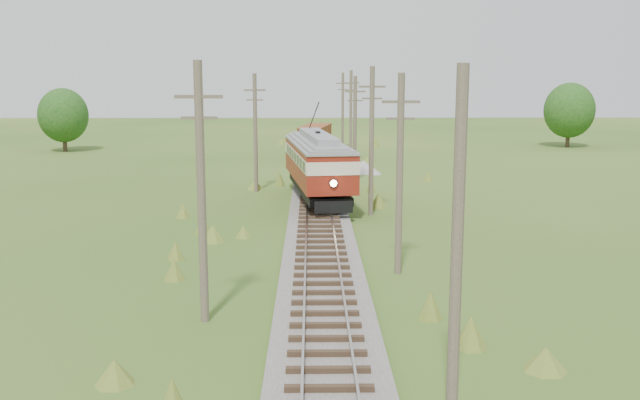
{
  "coord_description": "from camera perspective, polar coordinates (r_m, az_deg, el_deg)",
  "views": [
    {
      "loc": [
        -0.48,
        -11.91,
        8.54
      ],
      "look_at": [
        0.0,
        24.44,
        2.1
      ],
      "focal_mm": 40.0,
      "sensor_mm": 36.0,
      "label": 1
    }
  ],
  "objects": [
    {
      "name": "utility_pole_r_1",
      "position": [
        17.77,
        10.91,
        -3.61
      ],
      "size": [
        0.3,
        0.3,
        8.8
      ],
      "color": "brown",
      "rests_on": "ground"
    },
    {
      "name": "gondola",
      "position": [
        76.4,
        -0.4,
        5.1
      ],
      "size": [
        3.79,
        8.07,
        2.58
      ],
      "rotation": [
        0.0,
        0.0,
        -0.17
      ],
      "color": "black",
      "rests_on": "ground"
    },
    {
      "name": "utility_pole_r_3",
      "position": [
        43.24,
        4.14,
        4.83
      ],
      "size": [
        1.6,
        0.3,
        9.0
      ],
      "color": "brown",
      "rests_on": "ground"
    },
    {
      "name": "utility_pole_r_6",
      "position": [
        82.09,
        1.83,
        7.2
      ],
      "size": [
        1.6,
        0.3,
        8.7
      ],
      "color": "brown",
      "rests_on": "ground"
    },
    {
      "name": "railbed_main",
      "position": [
        46.66,
        -0.16,
        -0.26
      ],
      "size": [
        3.6,
        96.0,
        0.57
      ],
      "color": "#605B54",
      "rests_on": "ground"
    },
    {
      "name": "utility_pole_l_b",
      "position": [
        52.23,
        -5.19,
        5.48
      ],
      "size": [
        1.6,
        0.3,
        8.6
      ],
      "color": "brown",
      "rests_on": "ground"
    },
    {
      "name": "utility_pole_r_2",
      "position": [
        30.43,
        6.39,
        2.21
      ],
      "size": [
        1.6,
        0.3,
        8.6
      ],
      "color": "brown",
      "rests_on": "ground"
    },
    {
      "name": "utility_pole_r_5",
      "position": [
        69.13,
        2.48,
        6.75
      ],
      "size": [
        1.6,
        0.3,
        8.9
      ],
      "color": "brown",
      "rests_on": "ground"
    },
    {
      "name": "utility_pole_r_4",
      "position": [
        56.17,
        2.81,
        5.73
      ],
      "size": [
        1.6,
        0.3,
        8.4
      ],
      "color": "brown",
      "rests_on": "ground"
    },
    {
      "name": "streetcar",
      "position": [
        47.57,
        -0.17,
        3.16
      ],
      "size": [
        4.81,
        13.73,
        6.22
      ],
      "rotation": [
        0.0,
        0.0,
        0.12
      ],
      "color": "black",
      "rests_on": "ground"
    },
    {
      "name": "gravel_pile",
      "position": [
        62.47,
        3.6,
        2.64
      ],
      "size": [
        2.97,
        3.15,
        1.08
      ],
      "color": "gray",
      "rests_on": "ground"
    },
    {
      "name": "tree_mid_a",
      "position": [
        84.63,
        -19.86,
        6.39
      ],
      "size": [
        5.46,
        5.46,
        7.03
      ],
      "color": "#38281C",
      "rests_on": "ground"
    },
    {
      "name": "utility_pole_l_a",
      "position": [
        24.51,
        -9.48,
        0.72
      ],
      "size": [
        1.6,
        0.3,
        9.0
      ],
      "color": "brown",
      "rests_on": "ground"
    },
    {
      "name": "tree_mid_b",
      "position": [
        89.37,
        19.32,
        6.79
      ],
      "size": [
        5.88,
        5.88,
        7.57
      ],
      "color": "#38281C",
      "rests_on": "ground"
    }
  ]
}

